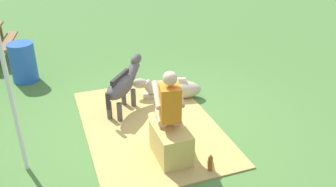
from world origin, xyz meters
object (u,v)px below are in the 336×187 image
pony_standing (123,85)px  pony_lying (173,89)px  water_barrel (23,62)px  person_seated (169,107)px  soda_bottle (210,163)px  hay_bale (171,144)px  tent_pole_left (9,88)px

pony_standing → pony_lying: bearing=-80.4°
water_barrel → pony_standing: bearing=-140.1°
person_seated → pony_lying: person_seated is taller
soda_bottle → person_seated: bearing=30.9°
hay_bale → tent_pole_left: (0.46, 2.02, 1.03)m
pony_standing → water_barrel: size_ratio=1.34×
pony_lying → water_barrel: bearing=55.8°
pony_lying → water_barrel: water_barrel is taller
water_barrel → tent_pole_left: tent_pole_left is taller
hay_bale → tent_pole_left: size_ratio=0.27×
person_seated → pony_lying: bearing=-22.8°
water_barrel → tent_pole_left: bearing=179.5°
pony_standing → tent_pole_left: bearing=123.9°
hay_bale → person_seated: (0.16, -0.02, 0.52)m
soda_bottle → water_barrel: size_ratio=0.35×
pony_lying → soda_bottle: 2.28m
soda_bottle → tent_pole_left: tent_pole_left is taller
hay_bale → pony_lying: (1.78, -0.70, -0.06)m
person_seated → water_barrel: size_ratio=1.65×
person_seated → tent_pole_left: tent_pole_left is taller
pony_lying → soda_bottle: bearing=172.6°
hay_bale → pony_standing: pony_standing is taller
pony_standing → pony_lying: 1.09m
pony_standing → pony_lying: size_ratio=0.83×
hay_bale → soda_bottle: 0.64m
pony_standing → tent_pole_left: tent_pole_left is taller
hay_bale → water_barrel: size_ratio=0.82×
person_seated → tent_pole_left: bearing=81.8°
hay_bale → pony_standing: 1.66m
pony_lying → tent_pole_left: size_ratio=0.53×
hay_bale → pony_standing: (1.60, 0.32, 0.28)m
pony_standing → tent_pole_left: size_ratio=0.44×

